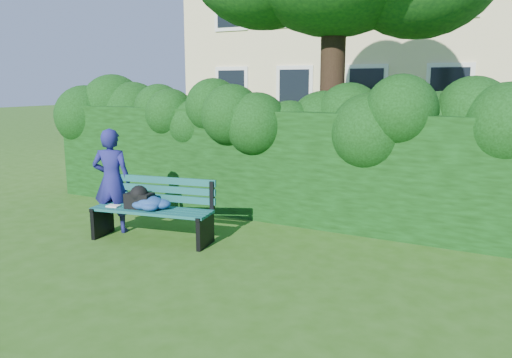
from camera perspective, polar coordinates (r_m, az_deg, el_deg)
The scene contains 4 objects.
ground at distance 6.56m, azimuth -2.51°, elevation -9.07°, with size 80.00×80.00×0.00m, color #2C5814.
hedge at distance 8.24m, azimuth 5.28°, elevation 1.52°, with size 10.00×1.00×1.80m.
park_bench at distance 7.33m, azimuth -11.95°, elevation -3.09°, with size 1.83×0.86×0.89m.
man_reading at distance 7.81m, azimuth -16.14°, elevation -0.21°, with size 0.58×0.38×1.58m, color navy.
Camera 1 is at (3.16, -5.29, 2.24)m, focal length 35.00 mm.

